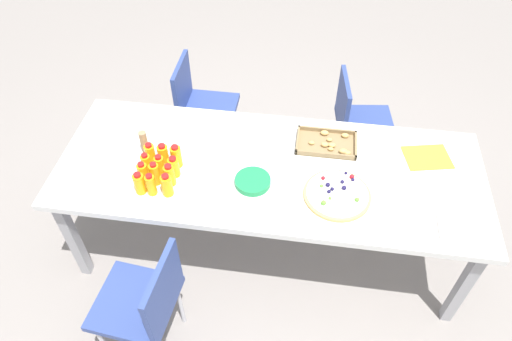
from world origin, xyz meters
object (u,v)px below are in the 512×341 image
(juice_bottle_1, at_px, (151,185))
(juice_bottle_8, at_px, (174,167))
(juice_bottle_2, at_px, (167,185))
(paper_folder, at_px, (427,157))
(fruit_pizza, at_px, (337,194))
(juice_bottle_6, at_px, (146,163))
(plate_stack, at_px, (253,181))
(juice_bottle_9, at_px, (150,153))
(napkin_stack, at_px, (453,228))
(juice_bottle_4, at_px, (155,174))
(juice_bottle_3, at_px, (143,173))
(juice_bottle_7, at_px, (160,165))
(chair_far_left, at_px, (200,103))
(chair_far_right, at_px, (357,119))
(juice_bottle_5, at_px, (170,175))
(juice_bottle_0, at_px, (139,183))
(juice_bottle_11, at_px, (176,156))
(cardboard_tube, at_px, (144,142))
(chair_near_left, at_px, (146,301))
(party_table, at_px, (269,174))
(juice_bottle_10, at_px, (163,155))
(snack_tray, at_px, (328,143))

(juice_bottle_1, relative_size, juice_bottle_8, 1.05)
(juice_bottle_2, distance_m, paper_folder, 1.50)
(fruit_pizza, bearing_deg, juice_bottle_1, -173.10)
(juice_bottle_6, bearing_deg, plate_stack, -0.94)
(juice_bottle_9, bearing_deg, juice_bottle_1, -72.13)
(juice_bottle_8, bearing_deg, paper_folder, 13.43)
(napkin_stack, bearing_deg, juice_bottle_4, 176.47)
(juice_bottle_3, relative_size, paper_folder, 0.56)
(juice_bottle_3, bearing_deg, plate_stack, 6.89)
(juice_bottle_1, relative_size, plate_stack, 0.71)
(juice_bottle_2, distance_m, juice_bottle_7, 0.16)
(chair_far_left, height_order, napkin_stack, chair_far_left)
(juice_bottle_1, bearing_deg, plate_stack, 15.20)
(juice_bottle_9, height_order, fruit_pizza, juice_bottle_9)
(chair_far_left, height_order, juice_bottle_3, juice_bottle_3)
(juice_bottle_4, relative_size, juice_bottle_8, 1.11)
(chair_far_right, distance_m, plate_stack, 1.15)
(paper_folder, bearing_deg, juice_bottle_5, -164.13)
(juice_bottle_6, bearing_deg, juice_bottle_0, -86.09)
(fruit_pizza, xyz_separation_m, napkin_stack, (0.59, -0.14, -0.01))
(juice_bottle_9, relative_size, paper_folder, 0.52)
(juice_bottle_1, bearing_deg, juice_bottle_6, 115.75)
(juice_bottle_3, height_order, juice_bottle_11, juice_bottle_11)
(chair_far_left, relative_size, juice_bottle_3, 5.71)
(juice_bottle_7, height_order, cardboard_tube, cardboard_tube)
(juice_bottle_0, height_order, juice_bottle_7, juice_bottle_0)
(chair_far_right, bearing_deg, juice_bottle_8, -55.81)
(chair_far_right, bearing_deg, napkin_stack, 14.52)
(chair_far_left, xyz_separation_m, juice_bottle_3, (-0.05, -1.03, 0.32))
(chair_far_left, xyz_separation_m, chair_near_left, (0.09, -1.60, 0.00))
(chair_far_right, distance_m, fruit_pizza, 1.01)
(party_table, relative_size, juice_bottle_8, 18.22)
(party_table, bearing_deg, juice_bottle_7, -167.49)
(chair_far_left, bearing_deg, juice_bottle_0, -2.63)
(juice_bottle_2, bearing_deg, juice_bottle_8, 90.10)
(juice_bottle_4, bearing_deg, juice_bottle_1, -90.04)
(chair_near_left, xyz_separation_m, cardboard_tube, (-0.21, 0.82, 0.32))
(juice_bottle_10, relative_size, napkin_stack, 0.94)
(juice_bottle_10, distance_m, paper_folder, 1.53)
(juice_bottle_9, bearing_deg, chair_far_left, 85.91)
(juice_bottle_11, bearing_deg, fruit_pizza, -6.54)
(chair_far_left, distance_m, juice_bottle_4, 1.07)
(chair_near_left, xyz_separation_m, juice_bottle_4, (-0.07, 0.58, 0.32))
(juice_bottle_0, distance_m, fruit_pizza, 1.06)
(juice_bottle_5, distance_m, cardboard_tube, 0.32)
(juice_bottle_1, relative_size, juice_bottle_3, 0.97)
(juice_bottle_11, relative_size, napkin_stack, 0.98)
(fruit_pizza, bearing_deg, party_table, 157.51)
(juice_bottle_6, relative_size, napkin_stack, 0.88)
(snack_tray, bearing_deg, fruit_pizza, -80.67)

